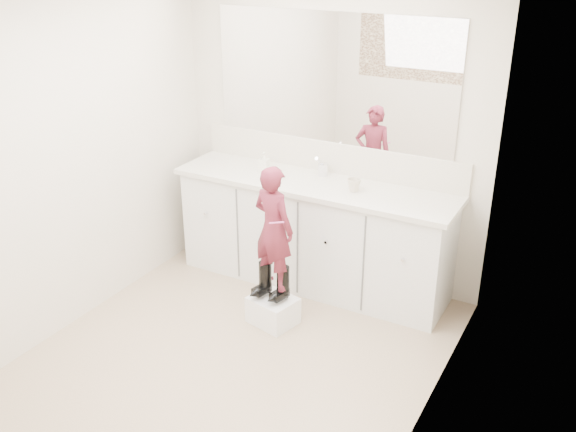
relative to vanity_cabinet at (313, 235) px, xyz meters
The scene contains 18 objects.
floor 1.30m from the vanity_cabinet, 90.00° to the right, with size 3.00×3.00×0.00m, color #927A5F.
wall_back 0.82m from the vanity_cabinet, 90.00° to the left, with size 2.60×2.60×0.00m, color beige.
wall_front 2.83m from the vanity_cabinet, 90.00° to the right, with size 2.60×2.60×0.00m, color beige.
wall_left 1.95m from the vanity_cabinet, 136.70° to the right, with size 3.00×3.00×0.00m, color beige.
wall_right 1.95m from the vanity_cabinet, 43.30° to the right, with size 3.00×3.00×0.00m, color beige.
vanity_cabinet is the anchor object (origin of this frame).
countertop 0.45m from the vanity_cabinet, 90.00° to the right, with size 2.28×0.58×0.04m, color beige.
backsplash 0.64m from the vanity_cabinet, 90.00° to the left, with size 2.28×0.03×0.25m, color beige.
mirror 1.24m from the vanity_cabinet, 90.00° to the left, with size 2.00×0.02×1.00m, color white.
dot_panel 2.98m from the vanity_cabinet, 90.00° to the right, with size 2.00×0.01×1.20m, color #472819.
faucet 0.54m from the vanity_cabinet, 90.00° to the left, with size 0.08×0.08×0.10m, color silver.
cup 0.62m from the vanity_cabinet, ahead, with size 0.10×0.10×0.10m, color beige.
soap_bottle 0.71m from the vanity_cabinet, behind, with size 0.07×0.08×0.16m, color silver.
step_stool 0.76m from the vanity_cabinet, 88.57° to the right, with size 0.32×0.27×0.21m, color white.
boot_left 0.68m from the vanity_cabinet, 94.89° to the right, with size 0.10×0.18×0.27m, color black, non-canonical shape.
boot_right 0.69m from the vanity_cabinet, 82.20° to the right, with size 0.10×0.18×0.27m, color black, non-canonical shape.
toddler 0.76m from the vanity_cabinet, 88.53° to the right, with size 0.34×0.22×0.92m, color #9C3048.
toothbrush 0.87m from the vanity_cabinet, 83.39° to the right, with size 0.01×0.01×0.14m, color #F45FB5.
Camera 1 is at (2.07, -2.98, 2.67)m, focal length 40.00 mm.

